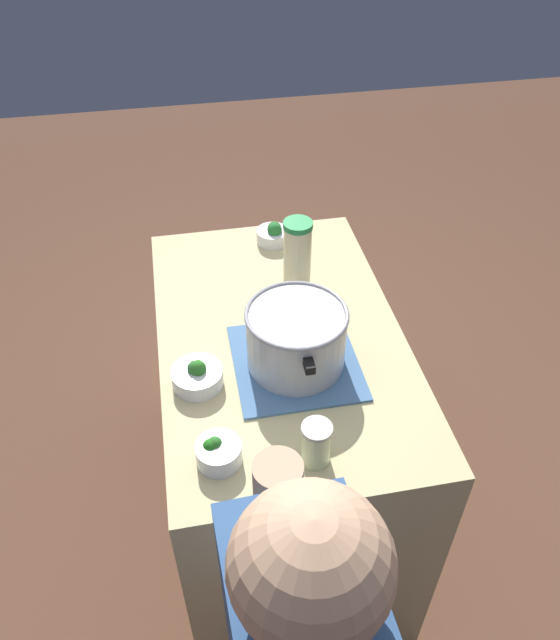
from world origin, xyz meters
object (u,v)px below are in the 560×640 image
at_px(mason_jar, 317,443).
at_px(cooking_pot, 296,337).
at_px(lemonade_pitcher, 297,256).
at_px(broccoli_bowl_center, 218,452).
at_px(broccoli_bowl_front, 197,376).
at_px(broccoli_bowl_back, 273,234).

bearing_deg(mason_jar, cooking_pot, 177.11).
height_order(lemonade_pitcher, broccoli_bowl_center, lemonade_pitcher).
height_order(cooking_pot, lemonade_pitcher, lemonade_pitcher).
height_order(cooking_pot, mason_jar, cooking_pot).
relative_size(lemonade_pitcher, broccoli_bowl_front, 1.79).
bearing_deg(broccoli_bowl_center, mason_jar, 80.17).
bearing_deg(mason_jar, lemonade_pitcher, 172.30).
xyz_separation_m(cooking_pot, broccoli_bowl_center, (0.28, -0.24, -0.07)).
distance_m(mason_jar, broccoli_bowl_front, 0.39).
xyz_separation_m(mason_jar, broccoli_bowl_center, (-0.04, -0.23, -0.03)).
bearing_deg(lemonade_pitcher, mason_jar, -7.70).
distance_m(broccoli_bowl_front, broccoli_bowl_back, 0.69).
height_order(lemonade_pitcher, broccoli_bowl_front, lemonade_pitcher).
height_order(lemonade_pitcher, mason_jar, lemonade_pitcher).
relative_size(lemonade_pitcher, mason_jar, 2.04).
bearing_deg(broccoli_bowl_front, broccoli_bowl_back, 152.94).
bearing_deg(broccoli_bowl_center, cooking_pot, 138.89).
distance_m(lemonade_pitcher, broccoli_bowl_back, 0.28).
bearing_deg(broccoli_bowl_front, lemonade_pitcher, 135.88).
xyz_separation_m(lemonade_pitcher, broccoli_bowl_back, (-0.26, -0.03, -0.09)).
relative_size(mason_jar, broccoli_bowl_center, 1.09).
height_order(cooking_pot, broccoli_bowl_front, cooking_pot).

